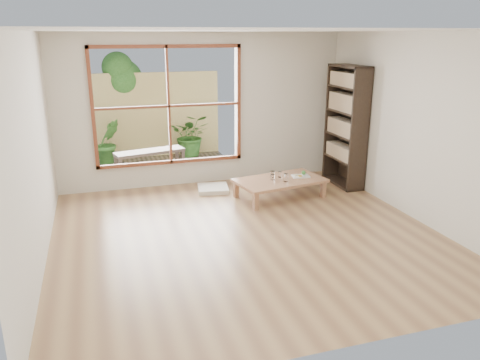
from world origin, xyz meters
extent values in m
plane|color=#A98354|center=(0.00, 0.00, 0.00)|extent=(5.00, 5.00, 0.00)
cube|color=#AD7B54|center=(0.98, 1.26, 0.29)|extent=(1.53, 1.03, 0.04)
cube|color=#AD7B54|center=(0.41, 0.82, 0.13)|extent=(0.08, 0.08, 0.26)
cube|color=#AD7B54|center=(0.30, 1.46, 0.13)|extent=(0.08, 0.08, 0.26)
cube|color=#AD7B54|center=(1.66, 1.05, 0.13)|extent=(0.08, 0.08, 0.26)
cube|color=#AD7B54|center=(1.54, 1.69, 0.13)|extent=(0.08, 0.08, 0.26)
cube|color=beige|center=(0.02, 1.91, 0.04)|extent=(0.58, 0.58, 0.07)
cube|color=black|center=(2.31, 1.59, 1.04)|extent=(0.33, 0.93, 2.07)
cylinder|color=silver|center=(1.02, 1.11, 0.37)|extent=(0.07, 0.07, 0.13)
cylinder|color=silver|center=(1.02, 1.37, 0.35)|extent=(0.06, 0.06, 0.09)
cylinder|color=silver|center=(0.90, 1.41, 0.36)|extent=(0.08, 0.08, 0.10)
cylinder|color=silver|center=(0.85, 1.27, 0.35)|extent=(0.07, 0.07, 0.09)
cube|color=white|center=(1.36, 1.29, 0.32)|extent=(0.30, 0.24, 0.02)
sphere|color=#3C8033|center=(1.43, 1.33, 0.36)|extent=(0.07, 0.07, 0.07)
cube|color=gold|center=(1.33, 1.25, 0.34)|extent=(0.05, 0.05, 0.02)
cube|color=beige|center=(1.29, 1.32, 0.34)|extent=(0.07, 0.06, 0.02)
cylinder|color=silver|center=(1.39, 1.23, 0.33)|extent=(0.16, 0.03, 0.01)
cube|color=#3D352C|center=(-0.60, 3.56, 0.00)|extent=(2.80, 2.00, 0.05)
cube|color=black|center=(-0.87, 3.32, 0.41)|extent=(1.37, 0.67, 0.05)
cube|color=black|center=(-1.44, 3.03, 0.21)|extent=(0.07, 0.07, 0.36)
cube|color=black|center=(-1.50, 3.33, 0.21)|extent=(0.07, 0.07, 0.36)
cube|color=black|center=(-0.23, 3.31, 0.21)|extent=(0.07, 0.07, 0.36)
cube|color=black|center=(-0.30, 3.60, 0.21)|extent=(0.07, 0.07, 0.36)
cube|color=tan|center=(-0.60, 4.56, 0.90)|extent=(2.80, 0.06, 1.80)
imported|color=#386826|center=(0.13, 4.29, 0.48)|extent=(0.95, 0.87, 0.92)
imported|color=#386826|center=(-1.60, 4.06, 0.49)|extent=(0.62, 0.56, 0.93)
cylinder|color=#4C3D2D|center=(-1.30, 4.86, 0.80)|extent=(0.14, 0.14, 1.60)
sphere|color=#386826|center=(-1.18, 4.86, 1.65)|extent=(0.84, 0.84, 0.84)
sphere|color=#386826|center=(-1.45, 4.94, 1.45)|extent=(0.70, 0.70, 0.70)
sphere|color=#386826|center=(-1.27, 4.76, 1.90)|extent=(0.64, 0.64, 0.64)
camera|label=1|loc=(-1.79, -5.46, 2.56)|focal=35.00mm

